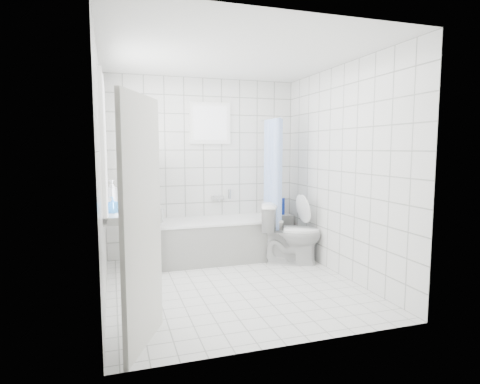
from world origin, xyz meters
name	(u,v)px	position (x,y,z in m)	size (l,w,h in m)	color
ground	(233,285)	(0.00, 0.00, 0.00)	(3.00, 3.00, 0.00)	white
ceiling	(233,55)	(0.00, 0.00, 2.60)	(3.00, 3.00, 0.00)	white
wall_back	(204,168)	(0.00, 1.50, 1.30)	(2.80, 0.02, 2.60)	white
wall_front	(289,185)	(0.00, -1.50, 1.30)	(2.80, 0.02, 2.60)	white
wall_left	(102,176)	(-1.40, 0.00, 1.30)	(0.02, 3.00, 2.60)	white
wall_right	(342,172)	(1.40, 0.00, 1.30)	(0.02, 3.00, 2.60)	white
window_left	(105,147)	(-1.35, 0.30, 1.60)	(0.01, 0.90, 1.40)	white
window_back	(211,123)	(0.10, 1.46, 1.95)	(0.50, 0.01, 0.50)	white
window_sill	(112,214)	(-1.31, 0.30, 0.86)	(0.18, 1.02, 0.08)	white
door	(142,223)	(-1.08, -1.12, 1.00)	(0.04, 0.80, 2.00)	silver
bathtub	(217,239)	(0.10, 1.12, 0.29)	(1.72, 0.77, 0.58)	white
partition_wall	(150,211)	(-0.83, 1.07, 0.75)	(0.15, 0.85, 1.50)	white
tiled_ledge	(279,232)	(1.17, 1.38, 0.28)	(0.40, 0.24, 0.55)	white
toilet	(291,233)	(1.03, 0.64, 0.42)	(0.46, 0.81, 0.83)	white
curtain_rod	(271,119)	(0.90, 1.10, 2.00)	(0.02, 0.02, 0.80)	silver
shower_curtain	(273,182)	(0.90, 0.97, 1.10)	(0.14, 0.48, 1.78)	#5689FC
tub_faucet	(217,198)	(0.20, 1.46, 0.85)	(0.18, 0.06, 0.06)	silver
sill_bottles	(113,196)	(-1.30, 0.44, 1.04)	(0.17, 0.56, 0.33)	#3797F9
ledge_bottles	(280,207)	(1.18, 1.38, 0.67)	(0.16, 0.16, 0.26)	green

